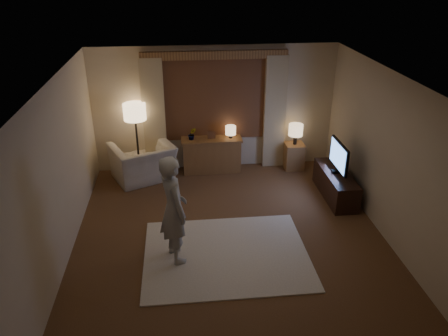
{
  "coord_description": "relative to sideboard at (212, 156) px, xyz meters",
  "views": [
    {
      "loc": [
        -0.73,
        -5.9,
        4.12
      ],
      "look_at": [
        -0.04,
        0.6,
        0.97
      ],
      "focal_mm": 35.0,
      "sensor_mm": 36.0,
      "label": 1
    }
  ],
  "objects": [
    {
      "name": "room",
      "position": [
        0.1,
        -2.0,
        0.98
      ],
      "size": [
        5.04,
        5.54,
        2.64
      ],
      "color": "brown",
      "rests_on": "ground"
    },
    {
      "name": "tv_stand",
      "position": [
        2.25,
        -1.36,
        -0.1
      ],
      "size": [
        0.45,
        1.4,
        0.5
      ],
      "primitive_type": "cube",
      "color": "black",
      "rests_on": "floor"
    },
    {
      "name": "side_table",
      "position": [
        1.77,
        -0.05,
        -0.07
      ],
      "size": [
        0.4,
        0.4,
        0.56
      ],
      "primitive_type": "cube",
      "color": "brown",
      "rests_on": "floor"
    },
    {
      "name": "person",
      "position": [
        -0.78,
        -2.96,
        0.51
      ],
      "size": [
        0.59,
        0.71,
        1.68
      ],
      "primitive_type": "imported",
      "rotation": [
        0.0,
        0.0,
        1.92
      ],
      "color": "#B1ADA3",
      "rests_on": "rug"
    },
    {
      "name": "armchair",
      "position": [
        -1.42,
        -0.23,
        0.03
      ],
      "size": [
        1.47,
        1.4,
        0.75
      ],
      "primitive_type": "imported",
      "rotation": [
        0.0,
        0.0,
        -2.72
      ],
      "color": "beige",
      "rests_on": "floor"
    },
    {
      "name": "picture_frame",
      "position": [
        0.0,
        0.0,
        0.45
      ],
      "size": [
        0.16,
        0.02,
        0.2
      ],
      "primitive_type": "cube",
      "color": "brown",
      "rests_on": "sideboard"
    },
    {
      "name": "table_lamp_side",
      "position": [
        1.77,
        -0.05,
        0.52
      ],
      "size": [
        0.3,
        0.3,
        0.44
      ],
      "color": "black",
      "rests_on": "side_table"
    },
    {
      "name": "floor_lamp",
      "position": [
        -1.52,
        0.0,
        0.94
      ],
      "size": [
        0.45,
        0.45,
        1.54
      ],
      "color": "black",
      "rests_on": "floor"
    },
    {
      "name": "plant",
      "position": [
        -0.4,
        0.0,
        0.5
      ],
      "size": [
        0.17,
        0.13,
        0.3
      ],
      "primitive_type": "imported",
      "color": "#999999",
      "rests_on": "sideboard"
    },
    {
      "name": "table_lamp_sideboard",
      "position": [
        0.4,
        0.0,
        0.55
      ],
      "size": [
        0.22,
        0.22,
        0.3
      ],
      "color": "black",
      "rests_on": "sideboard"
    },
    {
      "name": "tv",
      "position": [
        2.24,
        -1.36,
        0.48
      ],
      "size": [
        0.2,
        0.83,
        0.6
      ],
      "color": "black",
      "rests_on": "tv_stand"
    },
    {
      "name": "rug",
      "position": [
        -0.02,
        -2.96,
        -0.34
      ],
      "size": [
        2.5,
        2.0,
        0.02
      ],
      "primitive_type": "cube",
      "color": "#F1E5CB",
      "rests_on": "floor"
    },
    {
      "name": "sideboard",
      "position": [
        0.0,
        0.0,
        0.0
      ],
      "size": [
        1.2,
        0.4,
        0.7
      ],
      "primitive_type": "cube",
      "color": "brown",
      "rests_on": "floor"
    }
  ]
}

